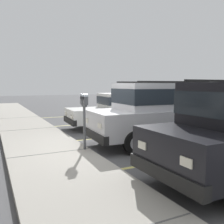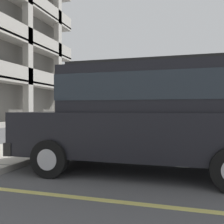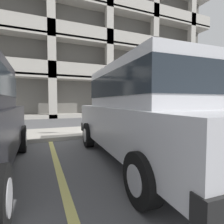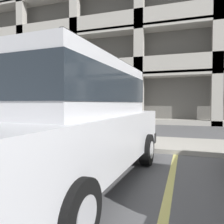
% 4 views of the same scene
% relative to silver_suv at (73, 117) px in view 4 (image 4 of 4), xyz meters
% --- Properties ---
extents(ground_plane, '(80.00, 80.00, 0.10)m').
position_rel_silver_suv_xyz_m(ground_plane, '(-0.12, 2.38, -1.14)').
color(ground_plane, '#565659').
extents(sidewalk, '(40.00, 2.20, 0.12)m').
position_rel_silver_suv_xyz_m(sidewalk, '(-0.12, 3.68, -1.03)').
color(sidewalk, '#ADA89E').
rests_on(sidewalk, ground_plane).
extents(parking_stall_lines, '(13.25, 4.80, 0.01)m').
position_rel_silver_suv_xyz_m(parking_stall_lines, '(1.52, 0.98, -1.08)').
color(parking_stall_lines, '#DBD16B').
rests_on(parking_stall_lines, ground_plane).
extents(silver_suv, '(2.17, 4.86, 2.03)m').
position_rel_silver_suv_xyz_m(silver_suv, '(0.00, 0.00, 0.00)').
color(silver_suv, silver).
rests_on(silver_suv, ground_plane).
extents(parking_meter_near, '(0.35, 0.12, 1.55)m').
position_rel_silver_suv_xyz_m(parking_meter_near, '(-0.14, 2.73, 0.19)').
color(parking_meter_near, '#595B60').
rests_on(parking_meter_near, sidewalk).
extents(parking_garage, '(32.00, 10.00, 13.25)m').
position_rel_silver_suv_xyz_m(parking_garage, '(-1.11, 15.89, 4.95)').
color(parking_garage, '#64625C').
rests_on(parking_garage, ground_plane).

